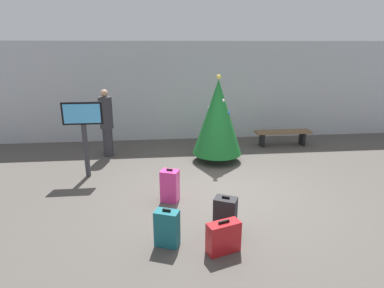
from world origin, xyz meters
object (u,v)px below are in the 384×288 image
Objects in this scene: holiday_tree at (218,117)px; suitcase_2 at (167,228)px; suitcase_3 at (223,237)px; waiting_bench at (283,134)px; suitcase_0 at (225,215)px; traveller_0 at (107,122)px; flight_info_kiosk at (83,125)px; suitcase_1 at (170,186)px.

holiday_tree is 4.20m from suitcase_2.
suitcase_3 is at bearing -17.24° from suitcase_2.
holiday_tree is at bearing 68.66° from suitcase_2.
waiting_bench is 2.70× the size of suitcase_0.
suitcase_0 reaches higher than waiting_bench.
suitcase_3 reaches higher than waiting_bench.
traveller_0 reaches higher than suitcase_2.
flight_info_kiosk reaches higher than suitcase_2.
traveller_0 is at bearing 79.11° from flight_info_kiosk.
suitcase_0 is (-0.49, -3.50, -0.93)m from holiday_tree.
suitcase_1 is (-0.90, 1.22, 0.02)m from suitcase_0.
holiday_tree reaches higher than traveller_0.
suitcase_1 reaches higher than waiting_bench.
flight_info_kiosk is 4.07m from suitcase_0.
waiting_bench is 5.48m from suitcase_0.
holiday_tree is 3.65m from suitcase_0.
suitcase_0 reaches higher than suitcase_3.
flight_info_kiosk is 3.70m from suitcase_2.
holiday_tree is at bearing 12.80° from flight_info_kiosk.
traveller_0 is (-3.04, 0.74, -0.22)m from holiday_tree.
traveller_0 is at bearing 116.56° from suitcase_3.
suitcase_1 is 1.26× the size of suitcase_3.
waiting_bench is at bearing 52.68° from suitcase_2.
traveller_0 is 2.99× the size of suitcase_2.
suitcase_1 is 1.95m from suitcase_3.
suitcase_2 is (1.55, -4.56, -0.71)m from traveller_0.
waiting_bench is at bearing 60.69° from suitcase_3.
traveller_0 is at bearing 108.82° from suitcase_2.
holiday_tree is 4.24m from suitcase_3.
suitcase_3 is at bearing -63.44° from traveller_0.
suitcase_1 reaches higher than suitcase_0.
suitcase_0 reaches higher than suitcase_2.
traveller_0 is at bearing -175.13° from waiting_bench.
suitcase_1 is at bearing 112.69° from suitcase_3.
traveller_0 reaches higher than suitcase_1.
traveller_0 reaches higher than suitcase_0.
suitcase_3 is at bearing -67.31° from suitcase_1.
holiday_tree is 3.42m from flight_info_kiosk.
suitcase_2 is (-0.10, -1.53, -0.03)m from suitcase_1.
suitcase_0 is (2.56, -4.24, -0.70)m from traveller_0.
suitcase_2 is at bearing -162.67° from suitcase_0.
flight_info_kiosk is at bearing 121.08° from suitcase_2.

